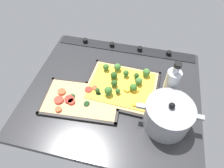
{
  "coord_description": "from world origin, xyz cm",
  "views": [
    {
      "loc": [
        -12.44,
        56.26,
        75.04
      ],
      "look_at": [
        0.58,
        0.62,
        5.7
      ],
      "focal_mm": 31.32,
      "sensor_mm": 36.0,
      "label": 1
    }
  ],
  "objects_px": {
    "oil_bottle": "(170,85)",
    "broccoli_pizza": "(122,84)",
    "baking_tray_front": "(121,87)",
    "baking_tray_back": "(82,100)",
    "veggie_pizza_back": "(80,99)",
    "cooking_pot": "(168,116)"
  },
  "relations": [
    {
      "from": "baking_tray_front",
      "to": "oil_bottle",
      "type": "relative_size",
      "value": 1.59
    },
    {
      "from": "baking_tray_front",
      "to": "oil_bottle",
      "type": "height_order",
      "value": "oil_bottle"
    },
    {
      "from": "baking_tray_front",
      "to": "broccoli_pizza",
      "type": "height_order",
      "value": "broccoli_pizza"
    },
    {
      "from": "baking_tray_front",
      "to": "veggie_pizza_back",
      "type": "bearing_deg",
      "value": 34.57
    },
    {
      "from": "veggie_pizza_back",
      "to": "oil_bottle",
      "type": "relative_size",
      "value": 1.52
    },
    {
      "from": "baking_tray_front",
      "to": "baking_tray_back",
      "type": "relative_size",
      "value": 0.97
    },
    {
      "from": "cooking_pot",
      "to": "veggie_pizza_back",
      "type": "bearing_deg",
      "value": -4.51
    },
    {
      "from": "baking_tray_back",
      "to": "oil_bottle",
      "type": "xyz_separation_m",
      "value": [
        -0.38,
        -0.1,
        0.09
      ]
    },
    {
      "from": "baking_tray_back",
      "to": "cooking_pot",
      "type": "relative_size",
      "value": 1.43
    },
    {
      "from": "veggie_pizza_back",
      "to": "cooking_pot",
      "type": "bearing_deg",
      "value": 175.49
    },
    {
      "from": "baking_tray_back",
      "to": "veggie_pizza_back",
      "type": "relative_size",
      "value": 1.07
    },
    {
      "from": "baking_tray_back",
      "to": "veggie_pizza_back",
      "type": "xyz_separation_m",
      "value": [
        0.01,
        0.0,
        0.01
      ]
    },
    {
      "from": "baking_tray_back",
      "to": "oil_bottle",
      "type": "relative_size",
      "value": 1.63
    },
    {
      "from": "broccoli_pizza",
      "to": "veggie_pizza_back",
      "type": "bearing_deg",
      "value": 35.5
    },
    {
      "from": "broccoli_pizza",
      "to": "cooking_pot",
      "type": "relative_size",
      "value": 1.3
    },
    {
      "from": "oil_bottle",
      "to": "broccoli_pizza",
      "type": "bearing_deg",
      "value": -5.55
    },
    {
      "from": "baking_tray_front",
      "to": "baking_tray_back",
      "type": "xyz_separation_m",
      "value": [
        0.16,
        0.12,
        0.0
      ]
    },
    {
      "from": "broccoli_pizza",
      "to": "oil_bottle",
      "type": "relative_size",
      "value": 1.48
    },
    {
      "from": "baking_tray_back",
      "to": "oil_bottle",
      "type": "height_order",
      "value": "oil_bottle"
    },
    {
      "from": "baking_tray_front",
      "to": "cooking_pot",
      "type": "height_order",
      "value": "cooking_pot"
    },
    {
      "from": "baking_tray_front",
      "to": "cooking_pot",
      "type": "xyz_separation_m",
      "value": [
        -0.22,
        0.15,
        0.06
      ]
    },
    {
      "from": "veggie_pizza_back",
      "to": "oil_bottle",
      "type": "bearing_deg",
      "value": -165.06
    }
  ]
}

